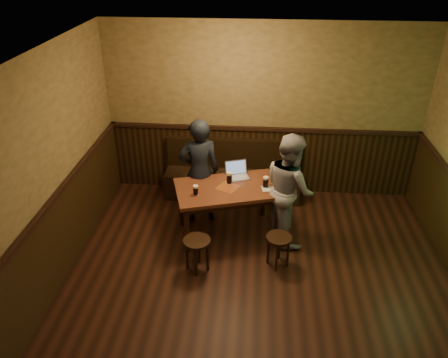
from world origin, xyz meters
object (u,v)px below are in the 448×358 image
at_px(pint_right, 266,182).
at_px(laptop, 237,173).
at_px(pub_table, 228,193).
at_px(stool_right, 279,242).
at_px(person_suit, 199,172).
at_px(pint_left, 196,190).
at_px(pint_mid, 229,178).
at_px(bench, 233,179).
at_px(person_grey, 289,188).
at_px(stool_left, 197,246).

xyz_separation_m(pint_right, laptop, (-0.42, 0.26, -0.02)).
distance_m(pub_table, stool_right, 1.02).
bearing_deg(laptop, person_suit, 160.82).
bearing_deg(person_suit, pint_left, 76.81).
xyz_separation_m(pint_mid, laptop, (0.10, 0.20, -0.03)).
relative_size(laptop, person_suit, 0.23).
bearing_deg(bench, pub_table, -90.00).
xyz_separation_m(pint_left, person_grey, (1.27, 0.22, -0.04)).
bearing_deg(pint_right, pub_table, -173.54).
relative_size(pint_left, person_suit, 0.09).
height_order(stool_left, pint_right, pint_right).
xyz_separation_m(pub_table, stool_left, (-0.33, -0.84, -0.29)).
height_order(bench, person_grey, person_grey).
distance_m(stool_left, pint_right, 1.33).
xyz_separation_m(pub_table, laptop, (0.11, 0.32, 0.16)).
relative_size(bench, stool_right, 4.81).
height_order(stool_left, pint_mid, pint_mid).
bearing_deg(bench, pint_right, -62.49).
height_order(bench, pint_mid, bench).
height_order(pint_mid, person_grey, person_grey).
distance_m(pint_right, laptop, 0.49).
distance_m(pint_left, person_grey, 1.29).
relative_size(pub_table, person_suit, 0.98).
height_order(pub_table, person_suit, person_suit).
bearing_deg(bench, stool_right, -67.56).
distance_m(stool_left, person_suit, 1.25).
bearing_deg(pint_left, pint_right, 17.60).
relative_size(bench, pint_right, 14.03).
distance_m(stool_right, person_grey, 0.79).
relative_size(pub_table, stool_left, 3.40).
height_order(bench, pint_right, bench).
height_order(pint_left, laptop, laptop).
distance_m(bench, stool_right, 1.87).
height_order(pint_left, pint_mid, pint_mid).
relative_size(bench, person_grey, 1.36).
xyz_separation_m(pub_table, pint_right, (0.52, 0.06, 0.18)).
distance_m(stool_left, pint_mid, 1.13).
relative_size(pint_right, laptop, 0.41).
xyz_separation_m(bench, stool_right, (0.72, -1.73, 0.05)).
relative_size(pint_right, person_grey, 0.10).
relative_size(bench, laptop, 5.70).
xyz_separation_m(bench, pint_right, (0.52, -1.01, 0.54)).
height_order(stool_left, stool_right, stool_left).
relative_size(stool_left, pint_right, 3.04).
height_order(pint_mid, person_suit, person_suit).
bearing_deg(person_grey, pub_table, 66.10).
height_order(stool_right, laptop, laptop).
height_order(bench, person_suit, person_suit).
bearing_deg(person_grey, pint_right, 53.45).
xyz_separation_m(stool_left, pint_left, (-0.09, 0.60, 0.46)).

